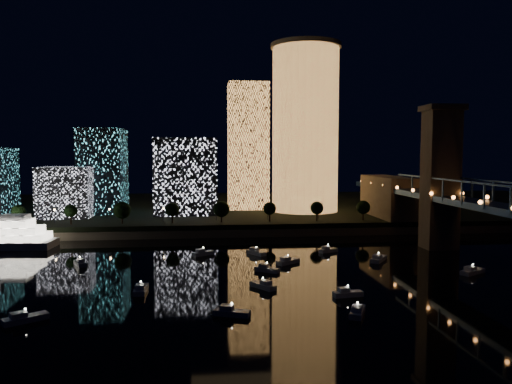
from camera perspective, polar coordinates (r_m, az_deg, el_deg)
ground at (r=121.96m, az=2.42°, el=-11.46°), size 520.00×520.00×0.00m
far_bank at (r=278.26m, az=-2.44°, el=-1.92°), size 420.00×160.00×5.00m
seawall at (r=201.30m, az=-1.03°, el=-4.66°), size 420.00×6.00×3.00m
tower_cylindrical at (r=246.05m, az=5.65°, el=7.26°), size 34.00×34.00×80.80m
tower_rectangular at (r=256.31m, az=-0.94°, el=5.23°), size 20.01×20.01×63.66m
midrise_blocks at (r=243.06m, az=-17.33°, el=1.56°), size 115.88×38.97×40.04m
motorboats at (r=136.45m, az=1.49°, el=-9.38°), size 118.31×71.27×2.78m
esplanade_trees at (r=205.54m, az=-8.92°, el=-2.00°), size 165.58×6.97×8.99m
street_lamps at (r=212.05m, az=-10.52°, el=-2.22°), size 132.70×0.70×5.65m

